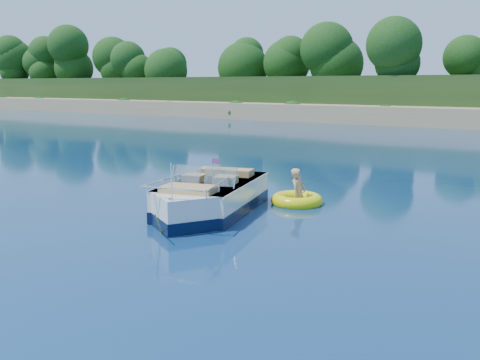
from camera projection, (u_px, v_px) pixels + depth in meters
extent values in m
plane|color=#092040|center=(103.00, 242.00, 11.35)|extent=(160.00, 160.00, 0.00)
cube|color=#8B7650|center=(467.00, 120.00, 42.43)|extent=(170.00, 8.00, 2.00)
cylinder|color=black|center=(103.00, 87.00, 68.94)|extent=(0.44, 0.44, 2.80)
sphere|color=black|center=(102.00, 66.00, 68.47)|extent=(4.62, 4.62, 4.62)
cylinder|color=black|center=(284.00, 86.00, 53.81)|extent=(0.44, 0.44, 3.20)
sphere|color=black|center=(285.00, 55.00, 53.27)|extent=(5.28, 5.28, 5.28)
cylinder|color=black|center=(480.00, 84.00, 45.21)|extent=(0.44, 0.44, 3.60)
cube|color=silver|center=(213.00, 200.00, 14.06)|extent=(2.79, 4.01, 1.01)
cube|color=silver|center=(186.00, 215.00, 12.46)|extent=(1.86, 1.86, 1.01)
cube|color=black|center=(213.00, 205.00, 14.09)|extent=(2.83, 4.05, 0.29)
cube|color=black|center=(186.00, 221.00, 12.48)|extent=(1.90, 1.90, 0.29)
cube|color=tan|center=(217.00, 187.00, 14.28)|extent=(2.14, 2.85, 0.10)
cube|color=silver|center=(213.00, 182.00, 13.98)|extent=(2.83, 4.02, 0.06)
cube|color=black|center=(238.00, 185.00, 15.91)|extent=(0.60, 0.46, 0.87)
cube|color=#8C9EA5|center=(187.00, 175.00, 13.44)|extent=(0.78, 0.34, 0.47)
cube|color=#8C9EA5|center=(219.00, 177.00, 13.16)|extent=(0.79, 0.53, 0.47)
cube|color=tan|center=(194.00, 182.00, 13.88)|extent=(0.65, 0.65, 0.38)
cube|color=tan|center=(226.00, 184.00, 13.61)|extent=(0.65, 0.65, 0.38)
cube|color=tan|center=(226.00, 175.00, 14.87)|extent=(1.59, 0.90, 0.37)
cube|color=tan|center=(189.00, 193.00, 12.54)|extent=(1.41, 1.02, 0.33)
cylinder|color=silver|center=(172.00, 182.00, 11.61)|extent=(0.03, 0.03, 0.82)
cube|color=red|center=(216.00, 161.00, 13.12)|extent=(0.21, 0.07, 0.13)
cube|color=silver|center=(171.00, 199.00, 11.64)|extent=(0.11, 0.08, 0.05)
cylinder|color=#D5E318|center=(159.00, 224.00, 11.45)|extent=(0.61, 0.86, 0.74)
torus|color=yellow|center=(297.00, 200.00, 14.90)|extent=(1.89, 1.89, 0.38)
torus|color=red|center=(297.00, 200.00, 14.90)|extent=(1.56, 1.56, 0.13)
imported|color=tan|center=(299.00, 204.00, 14.94)|extent=(0.37, 0.81, 1.58)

